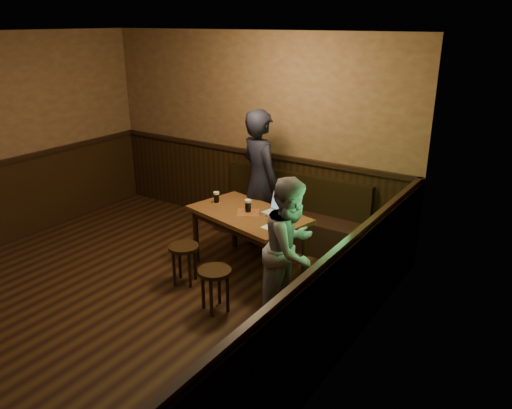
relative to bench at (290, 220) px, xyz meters
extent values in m
cube|color=black|center=(-0.81, -2.75, -0.32)|extent=(5.00, 6.00, 0.02)
cube|color=beige|center=(-0.81, -2.75, 2.50)|extent=(5.00, 6.00, 0.02)
cube|color=olive|center=(-0.81, 0.26, 1.09)|extent=(5.00, 0.02, 2.80)
cube|color=olive|center=(1.70, -2.75, 1.09)|extent=(0.02, 6.00, 2.80)
cube|color=black|center=(-0.81, 0.23, 0.24)|extent=(4.98, 0.04, 1.10)
cube|color=black|center=(1.67, -2.75, 0.24)|extent=(0.04, 5.98, 1.10)
cube|color=black|center=(-0.81, 0.20, 0.82)|extent=(4.98, 0.06, 0.06)
cube|color=black|center=(1.64, -2.75, 0.82)|extent=(0.06, 5.98, 0.06)
cube|color=black|center=(0.00, -0.04, -0.09)|extent=(2.20, 0.50, 0.45)
cube|color=black|center=(0.00, 0.16, 0.39)|extent=(2.20, 0.10, 0.50)
cube|color=#562C18|center=(0.00, -1.03, 0.42)|extent=(1.57, 1.11, 0.05)
cube|color=black|center=(0.00, -1.03, 0.35)|extent=(1.42, 0.96, 0.08)
cube|color=maroon|center=(0.00, -1.03, 0.45)|extent=(0.36, 0.36, 0.00)
cylinder|color=black|center=(-0.69, -1.21, 0.04)|extent=(0.07, 0.07, 0.71)
cylinder|color=black|center=(-0.54, -0.57, 0.04)|extent=(0.07, 0.07, 0.71)
cylinder|color=black|center=(0.54, -1.49, 0.04)|extent=(0.07, 0.07, 0.71)
cylinder|color=black|center=(0.69, -0.86, 0.04)|extent=(0.07, 0.07, 0.71)
cylinder|color=black|center=(-0.44, -1.71, 0.15)|extent=(0.46, 0.46, 0.04)
cylinder|color=black|center=(-0.32, -1.76, -0.08)|extent=(0.04, 0.04, 0.46)
cylinder|color=black|center=(-0.39, -1.59, -0.08)|extent=(0.04, 0.04, 0.46)
cylinder|color=black|center=(-0.57, -1.66, -0.08)|extent=(0.04, 0.04, 0.46)
cylinder|color=black|center=(-0.50, -1.83, -0.08)|extent=(0.04, 0.04, 0.46)
cylinder|color=black|center=(0.22, -1.98, 0.15)|extent=(0.46, 0.46, 0.04)
cylinder|color=black|center=(0.35, -1.94, -0.08)|extent=(0.04, 0.04, 0.46)
cylinder|color=black|center=(0.18, -1.85, -0.08)|extent=(0.04, 0.04, 0.46)
cylinder|color=black|center=(0.09, -2.03, -0.08)|extent=(0.04, 0.04, 0.46)
cylinder|color=black|center=(0.27, -2.11, -0.08)|extent=(0.04, 0.04, 0.46)
cylinder|color=#972E12|center=(-0.52, -0.97, 0.45)|extent=(0.09, 0.09, 0.00)
cylinder|color=silver|center=(-0.52, -0.97, 0.46)|extent=(0.08, 0.08, 0.00)
cylinder|color=black|center=(-0.52, -0.97, 0.51)|extent=(0.07, 0.07, 0.11)
cylinder|color=beige|center=(-0.52, -0.97, 0.58)|extent=(0.07, 0.07, 0.03)
cylinder|color=#972E12|center=(-0.01, -1.01, 0.45)|extent=(0.10, 0.10, 0.00)
cylinder|color=silver|center=(-0.01, -1.01, 0.46)|extent=(0.09, 0.09, 0.00)
cylinder|color=black|center=(-0.01, -1.01, 0.52)|extent=(0.07, 0.07, 0.12)
cylinder|color=beige|center=(-0.01, -1.01, 0.59)|extent=(0.08, 0.08, 0.03)
cylinder|color=#972E12|center=(0.51, -1.15, 0.45)|extent=(0.11, 0.11, 0.00)
cylinder|color=silver|center=(0.51, -1.15, 0.46)|extent=(0.09, 0.09, 0.00)
cylinder|color=black|center=(0.51, -1.15, 0.52)|extent=(0.08, 0.08, 0.13)
cylinder|color=beige|center=(0.51, -1.15, 0.61)|extent=(0.09, 0.09, 0.03)
cube|color=silver|center=(0.31, -0.91, 0.46)|extent=(0.37, 0.29, 0.02)
cube|color=#B2B2B7|center=(0.31, -0.91, 0.47)|extent=(0.33, 0.24, 0.00)
cube|color=silver|center=(0.33, -0.80, 0.58)|extent=(0.33, 0.13, 0.21)
cube|color=slate|center=(0.33, -0.81, 0.58)|extent=(0.30, 0.11, 0.18)
cube|color=silver|center=(0.49, -1.27, 0.45)|extent=(0.24, 0.18, 0.00)
imported|color=black|center=(-0.23, -0.42, 0.64)|extent=(0.82, 0.70, 1.89)
imported|color=gray|center=(0.92, -1.62, 0.44)|extent=(0.58, 0.74, 1.51)
camera|label=1|loc=(3.13, -5.61, 2.62)|focal=35.00mm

